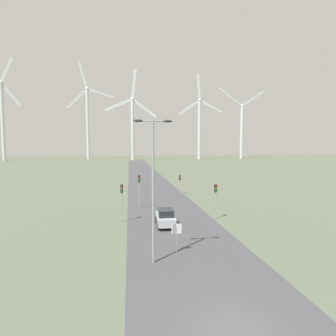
{
  "coord_description": "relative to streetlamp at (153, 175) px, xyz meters",
  "views": [
    {
      "loc": [
        -4.7,
        -10.84,
        8.32
      ],
      "look_at": [
        0.0,
        20.82,
        5.87
      ],
      "focal_mm": 28.0,
      "sensor_mm": 36.0,
      "label": 1
    }
  ],
  "objects": [
    {
      "name": "road_surface",
      "position": [
        3.03,
        40.42,
        -6.39
      ],
      "size": [
        10.0,
        240.0,
        0.01
      ],
      "color": "#47474C",
      "rests_on": "ground"
    },
    {
      "name": "wind_turbine_left",
      "position": [
        -32.13,
        186.3,
        25.28
      ],
      "size": [
        34.07,
        6.21,
        71.64
      ],
      "color": "silver",
      "rests_on": "ground"
    },
    {
      "name": "car_approaching",
      "position": [
        2.1,
        8.83,
        -5.48
      ],
      "size": [
        1.93,
        4.15,
        1.83
      ],
      "color": "#B7BCC1",
      "rests_on": "ground"
    },
    {
      "name": "ground_plane",
      "position": [
        3.03,
        -7.58,
        -6.39
      ],
      "size": [
        600.0,
        600.0,
        0.0
      ],
      "primitive_type": "plane",
      "color": "#5B6651"
    },
    {
      "name": "traffic_light_post_mid_right",
      "position": [
        7.26,
        27.26,
        -3.82
      ],
      "size": [
        0.28,
        0.33,
        3.5
      ],
      "color": "#93999E",
      "rests_on": "ground"
    },
    {
      "name": "wind_turbine_far_left",
      "position": [
        -82.55,
        166.81,
        23.84
      ],
      "size": [
        28.58,
        4.83,
        66.61
      ],
      "color": "silver",
      "rests_on": "ground"
    },
    {
      "name": "wind_turbine_right",
      "position": [
        50.12,
        171.84,
        20.57
      ],
      "size": [
        33.67,
        2.69,
        62.43
      ],
      "color": "silver",
      "rests_on": "ground"
    },
    {
      "name": "streetlamp",
      "position": [
        0.0,
        0.0,
        0.0
      ],
      "size": [
        2.77,
        0.32,
        10.31
      ],
      "color": "#93999E",
      "rests_on": "ground"
    },
    {
      "name": "traffic_light_post_mid_left",
      "position": [
        -0.34,
        17.29,
        -3.05
      ],
      "size": [
        0.28,
        0.34,
        4.59
      ],
      "color": "#93999E",
      "rests_on": "ground"
    },
    {
      "name": "traffic_light_post_near_left",
      "position": [
        -2.53,
        10.96,
        -3.29
      ],
      "size": [
        0.28,
        0.34,
        4.24
      ],
      "color": "#93999E",
      "rests_on": "ground"
    },
    {
      "name": "wind_turbine_far_right",
      "position": [
        84.73,
        175.01,
        19.74
      ],
      "size": [
        41.3,
        10.79,
        53.65
      ],
      "color": "silver",
      "rests_on": "ground"
    },
    {
      "name": "traffic_light_post_near_right",
      "position": [
        8.26,
        10.6,
        -3.39
      ],
      "size": [
        0.28,
        0.34,
        4.11
      ],
      "color": "#93999E",
      "rests_on": "ground"
    },
    {
      "name": "stop_sign_near",
      "position": [
        1.99,
        1.57,
        -4.77
      ],
      "size": [
        0.81,
        0.07,
        2.34
      ],
      "color": "#93999E",
      "rests_on": "ground"
    },
    {
      "name": "wind_turbine_center",
      "position": [
        0.91,
        165.19,
        19.86
      ],
      "size": [
        35.58,
        2.6,
        61.86
      ],
      "color": "silver",
      "rests_on": "ground"
    }
  ]
}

